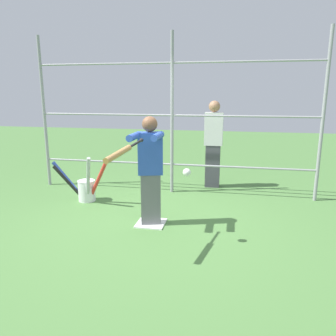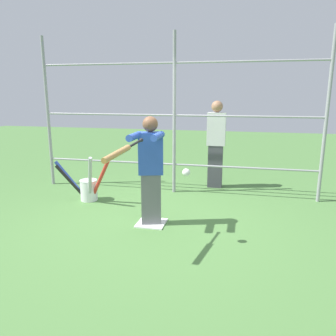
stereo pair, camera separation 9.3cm
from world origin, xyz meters
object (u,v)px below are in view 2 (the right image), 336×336
object	(u,v)px
batter	(150,168)
baseball_bat_swinging	(120,152)
bat_bucket	(87,187)
softball_in_flight	(186,173)
bystander_behind_fence	(216,143)

from	to	relation	value
batter	baseball_bat_swinging	world-z (taller)	batter
batter	bat_bucket	xyz separation A→B (m)	(1.36, -0.77, -0.59)
batter	bat_bucket	bearing A→B (deg)	-29.53
bat_bucket	softball_in_flight	bearing A→B (deg)	146.67
batter	bystander_behind_fence	world-z (taller)	bystander_behind_fence
bat_bucket	bystander_behind_fence	world-z (taller)	bystander_behind_fence
batter	bystander_behind_fence	xyz separation A→B (m)	(-0.73, -2.12, 0.05)
baseball_bat_swinging	bat_bucket	distance (m)	2.35
softball_in_flight	bat_bucket	xyz separation A→B (m)	(1.95, -1.28, -0.68)
batter	baseball_bat_swinging	distance (m)	1.01
baseball_bat_swinging	softball_in_flight	distance (m)	0.84
baseball_bat_swinging	bat_bucket	world-z (taller)	baseball_bat_swinging
softball_in_flight	bat_bucket	bearing A→B (deg)	-33.33
baseball_bat_swinging	bystander_behind_fence	bearing A→B (deg)	-104.67
batter	bat_bucket	size ratio (longest dim) A/B	1.51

